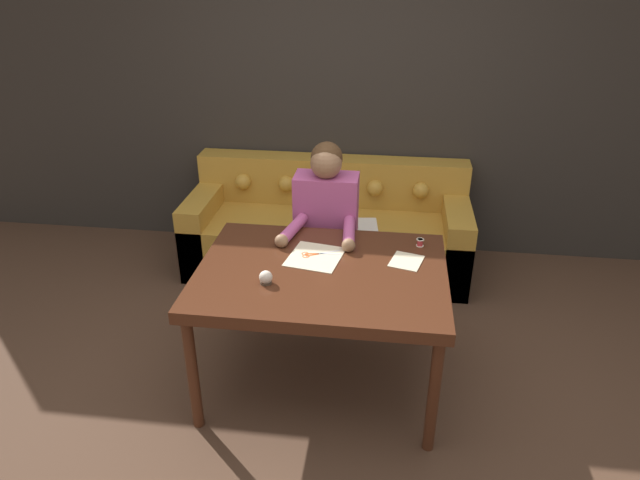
{
  "coord_description": "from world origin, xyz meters",
  "views": [
    {
      "loc": [
        0.39,
        -2.54,
        2.32
      ],
      "look_at": [
        0.02,
        0.28,
        0.87
      ],
      "focal_mm": 32.0,
      "sensor_mm": 36.0,
      "label": 1
    }
  ],
  "objects_px": {
    "thread_spool": "(420,243)",
    "couch": "(328,231)",
    "dining_table": "(322,280)",
    "person": "(326,235)",
    "scissors": "(314,254)",
    "pin_cushion": "(266,278)"
  },
  "relations": [
    {
      "from": "person",
      "to": "pin_cushion",
      "type": "height_order",
      "value": "person"
    },
    {
      "from": "pin_cushion",
      "to": "dining_table",
      "type": "bearing_deg",
      "value": 33.9
    },
    {
      "from": "couch",
      "to": "thread_spool",
      "type": "relative_size",
      "value": 48.68
    },
    {
      "from": "dining_table",
      "to": "couch",
      "type": "height_order",
      "value": "couch"
    },
    {
      "from": "person",
      "to": "dining_table",
      "type": "bearing_deg",
      "value": -85.02
    },
    {
      "from": "person",
      "to": "pin_cushion",
      "type": "distance_m",
      "value": 0.89
    },
    {
      "from": "person",
      "to": "scissors",
      "type": "distance_m",
      "value": 0.53
    },
    {
      "from": "person",
      "to": "scissors",
      "type": "height_order",
      "value": "person"
    },
    {
      "from": "couch",
      "to": "pin_cushion",
      "type": "height_order",
      "value": "pin_cushion"
    },
    {
      "from": "scissors",
      "to": "thread_spool",
      "type": "bearing_deg",
      "value": 17.57
    },
    {
      "from": "couch",
      "to": "scissors",
      "type": "relative_size",
      "value": 9.6
    },
    {
      "from": "scissors",
      "to": "dining_table",
      "type": "bearing_deg",
      "value": -68.36
    },
    {
      "from": "person",
      "to": "scissors",
      "type": "xyz_separation_m",
      "value": [
        -0.0,
        -0.51,
        0.13
      ]
    },
    {
      "from": "dining_table",
      "to": "thread_spool",
      "type": "relative_size",
      "value": 30.18
    },
    {
      "from": "dining_table",
      "to": "person",
      "type": "distance_m",
      "value": 0.67
    },
    {
      "from": "dining_table",
      "to": "thread_spool",
      "type": "bearing_deg",
      "value": 32.93
    },
    {
      "from": "dining_table",
      "to": "pin_cushion",
      "type": "height_order",
      "value": "pin_cushion"
    },
    {
      "from": "dining_table",
      "to": "scissors",
      "type": "height_order",
      "value": "scissors"
    },
    {
      "from": "scissors",
      "to": "thread_spool",
      "type": "relative_size",
      "value": 5.07
    },
    {
      "from": "thread_spool",
      "to": "couch",
      "type": "bearing_deg",
      "value": 121.78
    },
    {
      "from": "dining_table",
      "to": "pin_cushion",
      "type": "distance_m",
      "value": 0.34
    },
    {
      "from": "couch",
      "to": "thread_spool",
      "type": "height_order",
      "value": "couch"
    }
  ]
}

